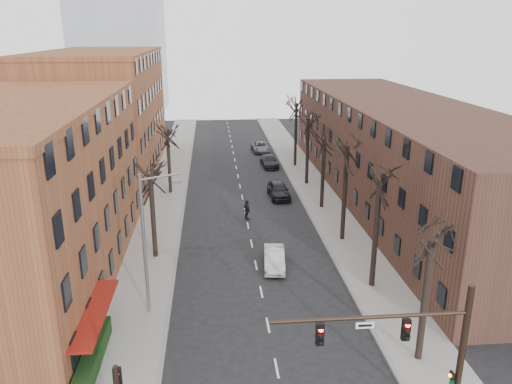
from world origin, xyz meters
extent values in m
cube|color=gray|center=(-8.00, 35.00, 0.07)|extent=(4.00, 90.00, 0.15)
cube|color=gray|center=(8.00, 35.00, 0.07)|extent=(4.00, 90.00, 0.15)
cube|color=brown|center=(-16.00, 15.00, 6.00)|extent=(12.00, 26.00, 12.00)
cube|color=brown|center=(-16.00, 44.00, 7.00)|extent=(12.00, 28.00, 14.00)
cube|color=#452A20|center=(16.00, 30.00, 5.00)|extent=(12.00, 50.00, 10.00)
cube|color=maroon|center=(-9.40, 6.00, 0.00)|extent=(1.20, 7.00, 0.15)
cube|color=#173412|center=(-9.50, 5.00, 0.65)|extent=(0.80, 6.00, 1.00)
cylinder|color=black|center=(7.00, -1.00, 3.60)|extent=(0.28, 0.28, 7.20)
cylinder|color=black|center=(3.00, -1.00, 6.00)|extent=(8.00, 0.16, 0.16)
cube|color=black|center=(4.50, -1.00, 5.35)|extent=(0.32, 0.22, 0.95)
cube|color=black|center=(1.00, -1.00, 5.35)|extent=(0.32, 0.22, 0.95)
cube|color=silver|center=(2.80, -1.00, 5.65)|extent=(0.75, 0.04, 0.28)
cube|color=black|center=(6.72, -1.00, 3.00)|extent=(0.12, 0.30, 0.30)
cube|color=black|center=(-7.00, -0.82, 3.70)|extent=(0.32, 0.22, 0.95)
cylinder|color=slate|center=(-7.20, 10.00, 4.50)|extent=(0.20, 0.20, 9.00)
cylinder|color=slate|center=(-6.10, 10.00, 8.80)|extent=(2.39, 0.12, 0.46)
cube|color=slate|center=(-5.10, 10.00, 8.50)|extent=(0.50, 0.22, 0.14)
imported|color=#ACADB3|center=(1.33, 15.59, 0.70)|extent=(1.86, 4.35, 1.39)
imported|color=black|center=(3.80, 31.66, 0.83)|extent=(2.19, 4.97, 1.66)
imported|color=black|center=(4.29, 44.13, 0.70)|extent=(2.19, 4.93, 1.41)
imported|color=slate|center=(3.94, 52.47, 0.68)|extent=(2.54, 5.02, 1.36)
imported|color=black|center=(0.03, 25.49, 0.96)|extent=(0.89, 1.22, 1.92)
camera|label=1|loc=(-3.04, -17.65, 16.77)|focal=35.00mm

